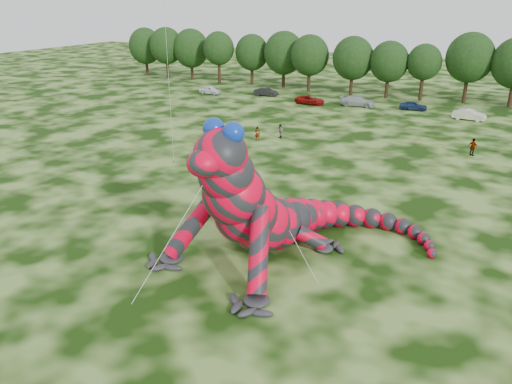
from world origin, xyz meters
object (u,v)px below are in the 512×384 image
object	(u,v)px
tree_8	(389,70)
car_4	(413,105)
car_3	(358,101)
spectator_1	(280,132)
tree_5	(284,60)
tree_1	(167,53)
tree_7	(352,66)
tree_0	(146,52)
car_0	(210,90)
tree_6	(309,63)
car_2	(310,100)
tree_3	(219,58)
spectator_3	(473,147)
inflatable_gecko	(275,179)
car_1	(266,92)
tree_4	(252,60)
spectator_0	(257,134)
car_5	(469,115)
tree_2	(191,54)
tree_9	(423,72)
tree_10	(469,68)

from	to	relation	value
tree_8	car_4	distance (m)	10.20
car_3	car_4	size ratio (longest dim) A/B	1.32
spectator_1	tree_5	bearing A→B (deg)	155.80
tree_1	tree_7	xyz separation A→B (m)	(38.27, -1.25, -0.17)
tree_0	spectator_1	world-z (taller)	tree_0
car_0	tree_6	bearing A→B (deg)	-53.07
tree_5	car_2	bearing A→B (deg)	-50.33
tree_3	tree_1	bearing A→B (deg)	175.55
spectator_1	car_4	bearing A→B (deg)	107.17
tree_3	spectator_3	size ratio (longest dim) A/B	5.16
inflatable_gecko	car_1	bearing A→B (deg)	130.53
inflatable_gecko	tree_4	size ratio (longest dim) A/B	2.05
tree_3	spectator_0	xyz separation A→B (m)	(24.67, -32.59, -3.88)
tree_0	tree_7	world-z (taller)	tree_0
tree_8	spectator_1	size ratio (longest dim) A/B	5.42
car_0	car_1	size ratio (longest dim) A/B	0.97
car_5	tree_1	bearing A→B (deg)	82.68
car_3	spectator_1	world-z (taller)	spectator_1
inflatable_gecko	tree_4	xyz separation A→B (m)	(-31.21, 56.57, -0.11)
inflatable_gecko	tree_2	size ratio (longest dim) A/B	1.92
tree_5	tree_3	bearing A→B (deg)	-173.80
car_4	spectator_1	distance (m)	25.24
car_3	car_4	world-z (taller)	car_3
tree_9	car_1	distance (m)	24.84
tree_4	tree_7	bearing A→B (deg)	-5.57
inflatable_gecko	tree_1	bearing A→B (deg)	145.65
car_1	tree_7	bearing A→B (deg)	-62.81
tree_2	spectator_3	xyz separation A→B (m)	(54.28, -29.24, -3.91)
car_4	spectator_1	bearing A→B (deg)	148.17
tree_9	car_4	distance (m)	8.73
tree_6	car_0	bearing A→B (deg)	-144.98
tree_4	car_2	size ratio (longest dim) A/B	1.98
tree_7	car_1	world-z (taller)	tree_7
tree_2	tree_8	bearing A→B (deg)	-2.62
tree_7	spectator_1	world-z (taller)	tree_7
car_5	spectator_1	bearing A→B (deg)	141.17
car_0	car_1	distance (m)	9.58
car_2	spectator_3	size ratio (longest dim) A/B	2.50
tree_1	tree_4	bearing A→B (deg)	2.02
inflatable_gecko	spectator_3	size ratio (longest dim) A/B	10.15
car_3	spectator_3	distance (m)	25.97
tree_3	tree_8	xyz separation A→B (m)	(31.50, -0.08, -0.25)
spectator_0	spectator_1	world-z (taller)	spectator_0
inflatable_gecko	tree_2	distance (m)	72.06
tree_9	spectator_1	xyz separation A→B (m)	(-10.22, -30.79, -3.51)
tree_3	tree_10	distance (m)	43.14
tree_9	tree_10	distance (m)	6.52
tree_2	car_3	distance (m)	38.19
car_0	spectator_0	xyz separation A→B (m)	(20.40, -22.47, 0.18)
car_1	spectator_1	world-z (taller)	spectator_1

